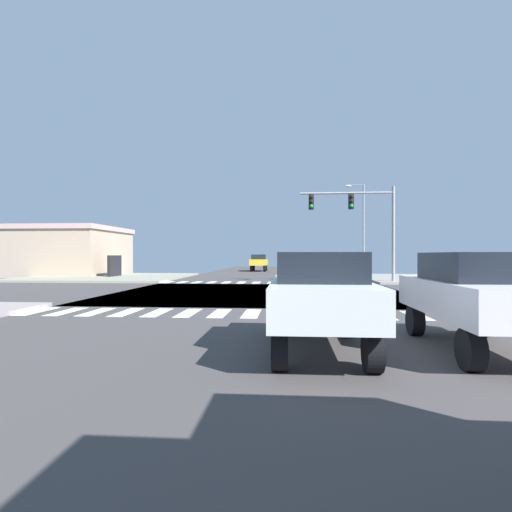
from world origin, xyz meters
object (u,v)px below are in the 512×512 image
object	(u,v)px
street_lamp	(361,221)
sedan_middle_6	(477,292)
sedan_crossing_3	(259,261)
traffic_signal_mast	(356,212)
sedan_farside_2	(319,292)
bank_building	(54,251)

from	to	relation	value
street_lamp	sedan_middle_6	distance (m)	30.63
street_lamp	sedan_crossing_3	bearing A→B (deg)	139.74
traffic_signal_mast	sedan_crossing_3	xyz separation A→B (m)	(-7.76, 19.37, -3.50)
traffic_signal_mast	sedan_middle_6	xyz separation A→B (m)	(-0.76, -19.27, -3.50)
sedan_farside_2	sedan_middle_6	size ratio (longest dim) A/B	1.00
street_lamp	sedan_middle_6	size ratio (longest dim) A/B	1.92
traffic_signal_mast	sedan_farside_2	size ratio (longest dim) A/B	1.46
sedan_crossing_3	traffic_signal_mast	bearing A→B (deg)	111.83
bank_building	sedan_middle_6	world-z (taller)	bank_building
traffic_signal_mast	bank_building	distance (m)	26.71
traffic_signal_mast	street_lamp	xyz separation A→B (m)	(2.15, 10.98, 0.31)
bank_building	sedan_crossing_3	size ratio (longest dim) A/B	2.99
traffic_signal_mast	sedan_crossing_3	size ratio (longest dim) A/B	1.46
bank_building	sedan_middle_6	xyz separation A→B (m)	(24.54, -27.48, -1.05)
sedan_farside_2	sedan_crossing_3	bearing A→B (deg)	95.88
sedan_farside_2	sedan_middle_6	world-z (taller)	same
street_lamp	sedan_crossing_3	xyz separation A→B (m)	(-9.90, 8.39, -3.80)
bank_building	sedan_crossing_3	xyz separation A→B (m)	(17.54, 11.16, -1.05)
bank_building	sedan_middle_6	bearing A→B (deg)	-48.23
traffic_signal_mast	street_lamp	size ratio (longest dim) A/B	0.76
sedan_farside_2	sedan_crossing_3	xyz separation A→B (m)	(-4.00, 38.86, 0.00)
traffic_signal_mast	bank_building	size ratio (longest dim) A/B	0.49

